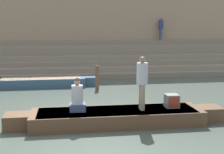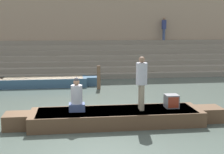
# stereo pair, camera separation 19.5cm
# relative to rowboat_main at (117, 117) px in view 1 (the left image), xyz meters

# --- Properties ---
(ground_plane) EXTENTS (120.00, 120.00, 0.00)m
(ground_plane) POSITION_rel_rowboat_main_xyz_m (-1.57, 0.38, -0.25)
(ground_plane) COLOR #47544C
(ghat_steps) EXTENTS (36.00, 4.89, 2.13)m
(ghat_steps) POSITION_rel_rowboat_main_xyz_m (-1.57, 11.93, 0.51)
(ghat_steps) COLOR gray
(ghat_steps) RESTS_ON ground
(back_wall) EXTENTS (34.20, 1.28, 8.22)m
(back_wall) POSITION_rel_rowboat_main_xyz_m (-1.57, 14.27, 3.83)
(back_wall) COLOR tan
(back_wall) RESTS_ON ground
(rowboat_main) EXTENTS (7.12, 1.56, 0.47)m
(rowboat_main) POSITION_rel_rowboat_main_xyz_m (0.00, 0.00, 0.00)
(rowboat_main) COLOR brown
(rowboat_main) RESTS_ON ground
(person_standing) EXTENTS (0.36, 0.36, 1.74)m
(person_standing) POSITION_rel_rowboat_main_xyz_m (0.80, -0.03, 1.22)
(person_standing) COLOR gray
(person_standing) RESTS_ON rowboat_main
(person_rowing) EXTENTS (0.51, 0.40, 1.10)m
(person_rowing) POSITION_rel_rowboat_main_xyz_m (-1.28, 0.08, 0.66)
(person_rowing) COLOR #3D4C75
(person_rowing) RESTS_ON rowboat_main
(tv_set) EXTENTS (0.44, 0.43, 0.44)m
(tv_set) POSITION_rel_rowboat_main_xyz_m (1.87, 0.09, 0.44)
(tv_set) COLOR slate
(tv_set) RESTS_ON rowboat_main
(moored_boat_shore) EXTENTS (6.18, 1.32, 0.47)m
(moored_boat_shore) POSITION_rel_rowboat_main_xyz_m (-3.07, 6.97, -0.00)
(moored_boat_shore) COLOR #33516B
(moored_boat_shore) RESTS_ON ground
(mooring_post) EXTENTS (0.19, 0.19, 1.20)m
(mooring_post) POSITION_rel_rowboat_main_xyz_m (-0.08, 5.84, 0.35)
(mooring_post) COLOR brown
(mooring_post) RESTS_ON ground
(person_on_steps) EXTENTS (0.35, 0.35, 1.70)m
(person_on_steps) POSITION_rel_rowboat_main_xyz_m (5.51, 13.32, 2.85)
(person_on_steps) COLOR #3D4C75
(person_on_steps) RESTS_ON ghat_steps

